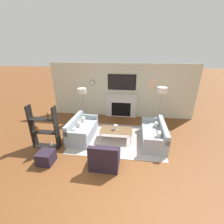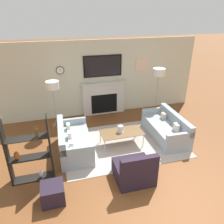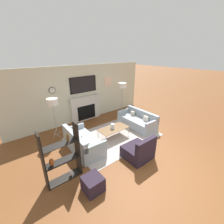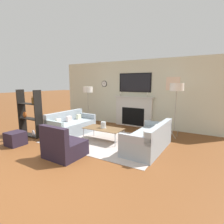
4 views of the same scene
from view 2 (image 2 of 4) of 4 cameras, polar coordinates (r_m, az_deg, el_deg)
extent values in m
plane|color=brown|center=(4.95, 11.69, -22.01)|extent=(60.00, 60.00, 0.00)
cube|color=beige|center=(8.02, -2.46, 8.85)|extent=(7.22, 0.07, 2.70)
cube|color=beige|center=(8.15, -2.17, 3.56)|extent=(1.57, 0.16, 1.20)
cube|color=black|center=(8.14, -2.01, 2.17)|extent=(0.97, 0.01, 0.72)
cube|color=beige|center=(7.93, -2.21, 7.68)|extent=(1.69, 0.22, 0.04)
cylinder|color=#B2AD9E|center=(7.77, -6.42, 7.71)|extent=(0.04, 0.04, 0.10)
cylinder|color=white|center=(7.74, -6.46, 8.38)|extent=(0.03, 0.03, 0.09)
cylinder|color=#B2AD9E|center=(8.04, 1.96, 8.45)|extent=(0.04, 0.04, 0.10)
cylinder|color=white|center=(8.01, 1.97, 9.10)|extent=(0.03, 0.03, 0.09)
cube|color=black|center=(7.86, -2.44, 11.91)|extent=(1.38, 0.04, 0.76)
cube|color=black|center=(7.84, -2.41, 11.88)|extent=(1.29, 0.01, 0.69)
cylinder|color=black|center=(7.67, -13.42, 10.53)|extent=(0.27, 0.02, 0.27)
cylinder|color=silver|center=(7.65, -13.41, 10.51)|extent=(0.23, 0.00, 0.23)
cube|color=black|center=(7.64, -13.43, 10.72)|extent=(0.01, 0.00, 0.06)
cube|color=beige|center=(8.34, 7.84, 12.23)|extent=(0.49, 0.02, 0.49)
cube|color=#ADA199|center=(6.53, 2.68, -8.17)|extent=(3.45, 2.39, 0.01)
cube|color=#95A1AA|center=(6.17, -9.61, -8.29)|extent=(0.89, 1.69, 0.45)
cube|color=#95A1AA|center=(5.96, -13.10, -5.47)|extent=(0.22, 1.67, 0.34)
cube|color=#919EA9|center=(6.69, -10.44, -2.43)|extent=(0.83, 0.13, 0.18)
cube|color=#91A5A7|center=(5.35, -9.06, -9.97)|extent=(0.83, 0.13, 0.18)
cube|color=beige|center=(6.43, -11.33, -3.73)|extent=(0.10, 0.18, 0.18)
cube|color=beige|center=(6.00, -11.02, -5.86)|extent=(0.12, 0.20, 0.19)
cube|color=beige|center=(5.59, -10.65, -8.42)|extent=(0.10, 0.18, 0.18)
cube|color=#95A1AA|center=(6.94, 13.60, -4.78)|extent=(0.87, 1.83, 0.43)
cube|color=#95A1AA|center=(6.92, 16.32, -1.71)|extent=(0.21, 1.81, 0.31)
cube|color=#9A9FA9|center=(6.16, 17.47, -6.07)|extent=(0.82, 0.12, 0.18)
cube|color=#96A4AB|center=(7.47, 10.89, 0.37)|extent=(0.82, 0.12, 0.18)
cube|color=beige|center=(6.54, 16.42, -3.85)|extent=(0.12, 0.22, 0.21)
cube|color=beige|center=(7.16, 13.27, -0.98)|extent=(0.10, 0.19, 0.18)
cube|color=#261C2A|center=(5.26, 5.60, -15.21)|extent=(0.86, 0.82, 0.39)
cube|color=#261C2A|center=(4.76, 7.22, -13.89)|extent=(0.84, 0.16, 0.43)
cube|color=brown|center=(6.29, 2.51, -5.33)|extent=(1.22, 0.62, 0.02)
cylinder|color=#B7B7BC|center=(6.04, -1.89, -9.02)|extent=(0.02, 0.02, 0.39)
cylinder|color=#B7B7BC|center=(6.37, 8.17, -7.35)|extent=(0.02, 0.02, 0.39)
cylinder|color=#B7B7BC|center=(6.49, -3.09, -6.43)|extent=(0.02, 0.02, 0.39)
cylinder|color=#B7B7BC|center=(6.79, 6.33, -5.01)|extent=(0.02, 0.02, 0.39)
cylinder|color=silver|center=(6.26, 2.22, -4.40)|extent=(0.16, 0.16, 0.19)
cylinder|color=silver|center=(6.28, 2.22, -4.74)|extent=(0.09, 0.09, 0.11)
cylinder|color=silver|center=(6.31, 2.21, -5.11)|extent=(0.18, 0.18, 0.01)
cylinder|color=#9E998E|center=(7.50, -13.34, -3.13)|extent=(0.09, 0.23, 0.26)
cylinder|color=#9E998E|center=(7.54, -14.76, -3.15)|extent=(0.17, 0.19, 0.26)
cylinder|color=#9E998E|center=(7.38, -14.26, -3.74)|extent=(0.23, 0.07, 0.26)
cylinder|color=#9E998E|center=(7.18, -14.70, 1.58)|extent=(0.02, 0.02, 1.14)
cylinder|color=white|center=(6.94, -15.31, 6.81)|extent=(0.41, 0.41, 0.24)
cylinder|color=#9E998E|center=(8.36, 11.79, 0.14)|extent=(0.09, 0.23, 0.29)
cylinder|color=#9E998E|center=(8.31, 10.52, 0.11)|extent=(0.17, 0.19, 0.29)
cylinder|color=#9E998E|center=(8.19, 11.42, -0.36)|extent=(0.23, 0.07, 0.29)
cylinder|color=#9E998E|center=(8.00, 11.70, 4.97)|extent=(0.02, 0.02, 1.26)
cylinder|color=white|center=(7.78, 12.18, 10.20)|extent=(0.43, 0.43, 0.25)
cube|color=black|center=(5.27, -25.72, -9.86)|extent=(0.04, 0.28, 1.57)
cube|color=black|center=(5.15, -15.83, -8.89)|extent=(0.04, 0.28, 1.57)
cube|color=black|center=(5.63, -19.62, -15.82)|extent=(0.94, 0.28, 0.02)
cube|color=black|center=(5.29, -20.52, -11.04)|extent=(0.94, 0.28, 0.01)
cube|color=black|center=(5.03, -21.38, -6.37)|extent=(0.94, 0.28, 0.02)
cylinder|color=brown|center=(4.94, -19.14, -5.15)|extent=(0.06, 0.06, 0.20)
cylinder|color=brown|center=(4.88, -19.34, -3.91)|extent=(0.03, 0.03, 0.05)
ellipsoid|color=#A24B1B|center=(5.26, -23.63, -10.40)|extent=(0.12, 0.12, 0.21)
ellipsoid|color=silver|center=(5.51, -18.03, -15.07)|extent=(0.10, 0.10, 0.21)
cube|color=#261C2A|center=(4.90, -15.19, -19.78)|extent=(0.46, 0.46, 0.39)
camera|label=1|loc=(2.27, 69.52, -0.48)|focal=24.00mm
camera|label=3|loc=(1.99, -70.07, -1.77)|focal=24.00mm
camera|label=4|loc=(5.03, 58.83, -8.75)|focal=28.00mm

